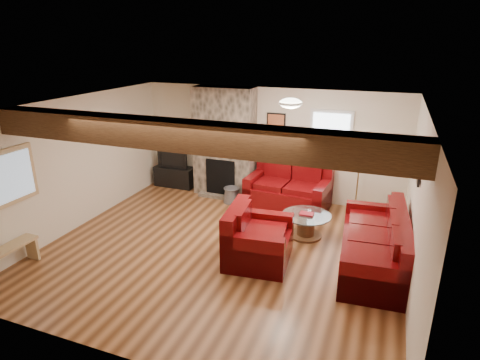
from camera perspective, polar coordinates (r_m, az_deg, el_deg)
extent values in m
plane|color=#5A3217|center=(7.15, -2.54, -9.75)|extent=(8.00, 8.00, 0.00)
plane|color=white|center=(6.33, -2.88, 10.44)|extent=(8.00, 8.00, 0.00)
plane|color=beige|center=(9.11, 4.20, 5.17)|extent=(8.00, 0.00, 8.00)
plane|color=beige|center=(4.49, -17.05, -11.42)|extent=(8.00, 0.00, 8.00)
plane|color=beige|center=(8.25, -22.21, 2.23)|extent=(0.00, 7.50, 7.50)
plane|color=beige|center=(6.16, 23.90, -3.61)|extent=(0.00, 7.50, 7.50)
cube|color=black|center=(5.26, -8.32, 6.31)|extent=(6.00, 0.36, 0.38)
cube|color=#3C372E|center=(9.21, -2.24, 5.37)|extent=(1.40, 0.50, 2.50)
cube|color=black|center=(9.22, -2.78, 0.19)|extent=(0.70, 0.06, 0.90)
cube|color=#3C372E|center=(9.32, -2.86, -2.28)|extent=(1.00, 0.25, 0.08)
cylinder|color=#4A2817|center=(7.66, 9.28, -7.74)|extent=(0.60, 0.60, 0.04)
cylinder|color=#4A2817|center=(7.58, 9.35, -6.53)|extent=(0.32, 0.32, 0.40)
cylinder|color=white|center=(7.49, 9.45, -4.95)|extent=(0.90, 0.90, 0.02)
cube|color=maroon|center=(7.48, 9.46, -4.77)|extent=(0.25, 0.18, 0.03)
cube|color=black|center=(10.12, -9.24, 0.50)|extent=(0.99, 0.40, 0.50)
imported|color=black|center=(9.98, -9.39, 3.09)|extent=(0.79, 0.10, 0.46)
cylinder|color=#AA8B47|center=(8.98, 16.00, -4.10)|extent=(0.27, 0.27, 0.03)
cylinder|color=#AA8B47|center=(8.75, 16.40, -0.15)|extent=(0.03, 0.03, 1.34)
cone|color=beige|center=(8.55, 16.83, 4.21)|extent=(0.38, 0.38, 0.27)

